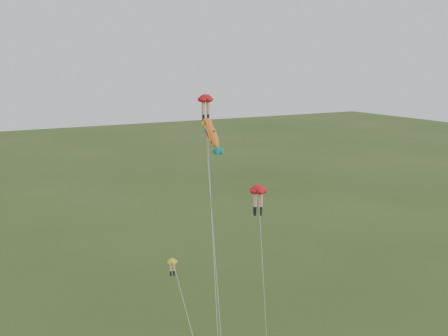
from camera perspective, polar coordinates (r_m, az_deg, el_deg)
name	(u,v)px	position (r m, az deg, el deg)	size (l,w,h in m)	color
legs_kite_red_high	(206,104)	(43.41, -2.09, 7.31)	(6.01, 13.23, 18.93)	red
legs_kite_red_mid	(258,194)	(36.38, 3.92, -3.02)	(2.05, 4.38, 12.90)	red
legs_kite_yellow	(175,274)	(36.08, -5.59, -11.97)	(1.05, 8.13, 7.88)	yellow
fish_kite	(211,134)	(38.72, -1.49, 3.86)	(3.51, 8.84, 17.59)	yellow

